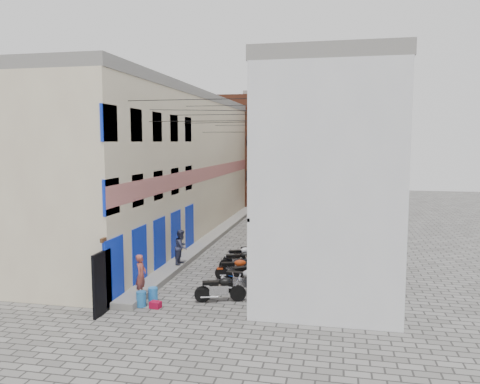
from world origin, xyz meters
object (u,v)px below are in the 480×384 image
Objects in this scene: motorcycle_b at (245,279)px; person_b at (181,247)px; motorcycle_a at (220,287)px; motorcycle_g at (254,251)px; red_crate at (155,305)px; motorcycle_e at (241,260)px; person_a at (141,275)px; water_jug_far at (153,295)px; water_jug_near at (141,299)px; motorcycle_c at (250,272)px; motorcycle_f at (242,255)px; motorcycle_d at (236,267)px.

person_b is at bearing -124.06° from motorcycle_b.
motorcycle_g reaches higher than motorcycle_a.
motorcycle_b reaches higher than motorcycle_g.
motorcycle_b is 3.60m from red_crate.
motorcycle_b is at bearing -4.57° from motorcycle_e.
water_jug_far is (0.43, 0.06, -0.75)m from person_a.
red_crate is (-2.85, -2.15, -0.49)m from motorcycle_b.
water_jug_near is (0.19, -5.06, -0.78)m from person_b.
red_crate is (-2.12, -1.11, -0.44)m from motorcycle_a.
motorcycle_e is 3.71× the size of water_jug_near.
motorcycle_a is 5.08× the size of red_crate.
motorcycle_c reaches higher than water_jug_far.
motorcycle_f is (-0.21, 1.18, -0.05)m from motorcycle_e.
motorcycle_b reaches higher than water_jug_near.
person_a is at bearing 112.54° from water_jug_near.
motorcycle_g is 5.13× the size of red_crate.
motorcycle_e is 1.95m from motorcycle_g.
red_crate is (-2.35, -7.04, -0.45)m from motorcycle_g.
motorcycle_a is at bearing 27.70° from red_crate.
person_a is 0.87m from water_jug_far.
motorcycle_c is 1.16× the size of motorcycle_d.
motorcycle_a is 1.03× the size of motorcycle_f.
water_jug_near is at bearing 175.73° from red_crate.
water_jug_far is (-3.17, -2.62, -0.33)m from motorcycle_c.
motorcycle_b is 1.17× the size of motorcycle_d.
motorcycle_g is 3.70m from person_b.
motorcycle_d is at bearing -20.30° from motorcycle_e.
motorcycle_b is 1.01× the size of motorcycle_c.
motorcycle_a is 0.91× the size of motorcycle_b.
motorcycle_e is 3.70× the size of water_jug_far.
motorcycle_d is at bearing -108.85° from person_b.
person_a is 4.60m from person_b.
motorcycle_f is at bearing 68.87° from water_jug_far.
motorcycle_g is (-0.49, 4.89, -0.05)m from motorcycle_b.
motorcycle_d is 4.80m from water_jug_near.
motorcycle_g is (0.23, 5.93, 0.01)m from motorcycle_a.
water_jug_near is at bearing -83.38° from motorcycle_c.
water_jug_near is (-2.68, -1.07, -0.28)m from motorcycle_a.
water_jug_far is at bearing -58.15° from motorcycle_b.
person_a reaches higher than water_jug_far.
person_a is at bearing -52.03° from motorcycle_f.
motorcycle_d is 0.97× the size of motorcycle_f.
motorcycle_a reaches higher than red_crate.
motorcycle_c is 5.51× the size of red_crate.
person_b reaches higher than motorcycle_f.
person_b is at bearing -126.28° from motorcycle_d.
motorcycle_c is 2.07m from motorcycle_e.
motorcycle_g is 1.21× the size of person_b.
motorcycle_g reaches higher than motorcycle_f.
person_b is at bearing 98.41° from red_crate.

